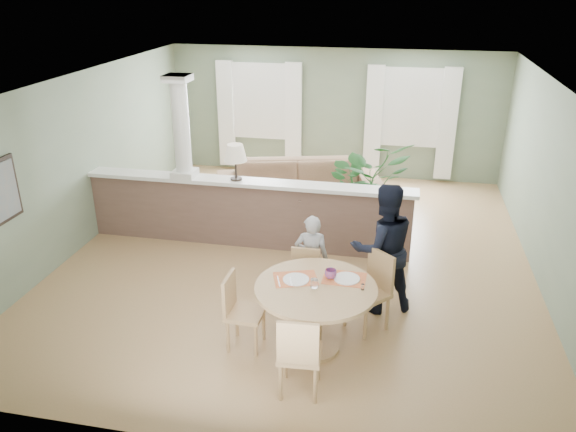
% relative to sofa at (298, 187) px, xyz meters
% --- Properties ---
extents(ground, '(8.00, 8.00, 0.00)m').
position_rel_sofa_xyz_m(ground, '(0.37, -1.81, -0.44)').
color(ground, tan).
rests_on(ground, ground).
extents(room_shell, '(7.02, 8.02, 2.71)m').
position_rel_sofa_xyz_m(room_shell, '(0.34, -1.19, 1.37)').
color(room_shell, gray).
rests_on(room_shell, ground).
extents(pony_wall, '(5.32, 0.38, 2.70)m').
position_rel_sofa_xyz_m(pony_wall, '(-0.62, -1.61, 0.26)').
color(pony_wall, brown).
rests_on(pony_wall, ground).
extents(sofa, '(3.23, 1.91, 0.88)m').
position_rel_sofa_xyz_m(sofa, '(0.00, 0.00, 0.00)').
color(sofa, '#89634B').
rests_on(sofa, ground).
extents(houseplant, '(1.84, 1.77, 1.57)m').
position_rel_sofa_xyz_m(houseplant, '(1.27, -0.48, 0.34)').
color(houseplant, '#265F27').
rests_on(houseplant, ground).
extents(dining_table, '(1.39, 1.39, 0.95)m').
position_rel_sofa_xyz_m(dining_table, '(0.98, -4.14, 0.22)').
color(dining_table, tan).
rests_on(dining_table, ground).
extents(chair_far_boy, '(0.39, 0.39, 0.87)m').
position_rel_sofa_xyz_m(chair_far_boy, '(0.71, -3.39, 0.04)').
color(chair_far_boy, tan).
rests_on(chair_far_boy, ground).
extents(chair_far_man, '(0.64, 0.64, 1.00)m').
position_rel_sofa_xyz_m(chair_far_man, '(1.59, -3.54, 0.11)').
color(chair_far_man, tan).
rests_on(chair_far_man, ground).
extents(chair_near, '(0.47, 0.47, 0.97)m').
position_rel_sofa_xyz_m(chair_near, '(0.94, -4.97, 0.10)').
color(chair_near, tan).
rests_on(chair_near, ground).
extents(chair_side, '(0.43, 0.43, 0.92)m').
position_rel_sofa_xyz_m(chair_side, '(0.10, -4.25, 0.07)').
color(chair_side, tan).
rests_on(chair_side, ground).
extents(child_person, '(0.47, 0.33, 1.23)m').
position_rel_sofa_xyz_m(child_person, '(0.76, -3.08, 0.17)').
color(child_person, '#98979C').
rests_on(child_person, ground).
extents(man_person, '(1.02, 0.92, 1.74)m').
position_rel_sofa_xyz_m(man_person, '(1.67, -3.08, 0.43)').
color(man_person, black).
rests_on(man_person, ground).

